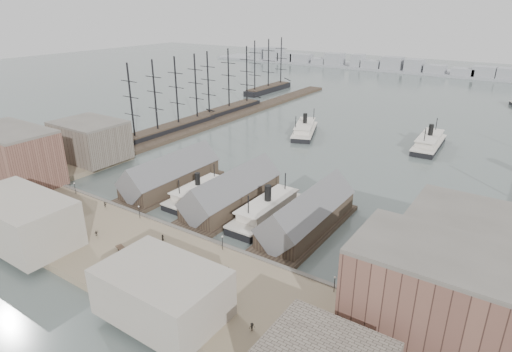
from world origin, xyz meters
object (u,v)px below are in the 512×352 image
Objects in this scene: ferry_docked_west at (198,192)px; horse_cart_right at (195,282)px; horse_cart_left at (49,197)px; horse_cart_center at (127,249)px; tram at (386,333)px.

horse_cart_right is at bearing -49.57° from ferry_docked_west.
horse_cart_left is 45.04m from horse_cart_center.
tram is at bearing -69.76° from horse_cart_center.
horse_cart_center is 22.72m from horse_cart_right.
horse_cart_center is at bearing -165.28° from tram.
horse_cart_right is at bearing -76.26° from horse_cart_center.
tram is 40.38m from horse_cart_right.
horse_cart_right is at bearing -82.33° from horse_cart_left.
ferry_docked_west is 38.03m from horse_cart_center.
horse_cart_center is at bearing -76.11° from ferry_docked_west.
ferry_docked_west reaches higher than horse_cart_center.
ferry_docked_west reaches higher than horse_cart_left.
horse_cart_left is at bearing -171.28° from tram.
tram is at bearing -76.58° from horse_cart_left.
tram is 2.36× the size of horse_cart_left.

